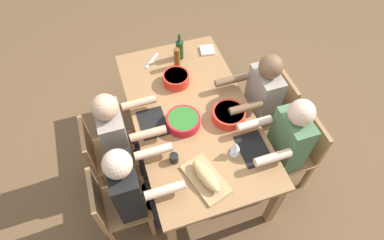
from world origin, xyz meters
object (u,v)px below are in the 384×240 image
cutting_board (206,179)px  bread_loaf (206,176)px  wine_bottle (180,49)px  wine_glass (236,147)px  dining_table (192,118)px  napkin_stack (207,50)px  diner_far_left (132,187)px  chair_far_left (114,205)px  beer_bottle (177,58)px  diner_near_center (259,98)px  diner_far_center (120,135)px  serving_bowl_fruit (176,78)px  diner_near_left (285,142)px  serving_bowl_salad (229,114)px  chair_near_left (297,149)px  serving_bowl_greens (183,121)px  chair_far_center (104,153)px  chair_near_center (272,107)px  cup_far_left (174,158)px

cutting_board → bread_loaf: size_ratio=1.25×
wine_bottle → wine_glass: bearing=-175.9°
dining_table → bread_loaf: bearing=171.1°
wine_glass → napkin_stack: bearing=-9.6°
dining_table → diner_far_left: bearing=128.1°
chair_far_left → napkin_stack: 1.77m
beer_bottle → diner_near_center: bearing=-134.3°
chair_far_left → bread_loaf: size_ratio=2.66×
diner_far_center → bread_loaf: 0.86m
serving_bowl_fruit → diner_near_center: bearing=-119.8°
diner_far_center → wine_glass: diner_far_center is taller
serving_bowl_fruit → dining_table: bearing=-175.9°
diner_near_left → serving_bowl_salad: diner_near_left is taller
cutting_board → diner_far_left: bearing=76.3°
chair_near_left → serving_bowl_greens: bearing=66.3°
chair_far_center → beer_bottle: size_ratio=3.86×
chair_far_left → dining_table: bearing=-58.5°
dining_table → cutting_board: (-0.65, 0.10, 0.09)m
serving_bowl_fruit → bread_loaf: size_ratio=0.78×
chair_near_center → bread_loaf: same height
chair_near_center → wine_bottle: (0.71, 0.74, 0.37)m
beer_bottle → chair_far_left: bearing=141.5°
diner_near_center → napkin_stack: (0.72, 0.26, 0.05)m
diner_near_center → beer_bottle: (0.60, 0.61, 0.15)m
serving_bowl_salad → bread_loaf: (-0.50, 0.39, 0.01)m
chair_near_center → wine_bottle: 1.09m
diner_far_center → wine_glass: bearing=-120.9°
serving_bowl_greens → chair_far_left: bearing=119.8°
bread_loaf → chair_far_center: bearing=48.6°
wine_bottle → napkin_stack: bearing=-89.5°
diner_near_left → beer_bottle: size_ratio=5.45×
diner_near_left → serving_bowl_greens: bearing=61.5°
chair_near_center → chair_far_left: (-0.52, 1.69, 0.00)m
wine_bottle → serving_bowl_salad: bearing=-168.3°
chair_far_center → serving_bowl_greens: chair_far_center is taller
diner_far_center → cutting_board: (-0.65, -0.56, 0.05)m
chair_far_center → chair_near_center: bearing=-90.0°
dining_table → diner_far_center: size_ratio=1.57×
chair_near_left → beer_bottle: bearing=35.5°
dining_table → cup_far_left: 0.52m
chair_far_left → serving_bowl_salad: (0.36, -1.13, 0.31)m
chair_far_center → diner_far_center: diner_far_center is taller
diner_near_center → chair_near_left: diner_near_center is taller
diner_far_left → beer_bottle: 1.33m
chair_far_left → diner_far_left: diner_far_left is taller
beer_bottle → chair_near_left: bearing=-144.5°
dining_table → serving_bowl_greens: 0.19m
serving_bowl_fruit → serving_bowl_salad: bearing=-150.2°
chair_far_center → wine_glass: 1.21m
diner_near_left → serving_bowl_salad: size_ratio=4.14×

